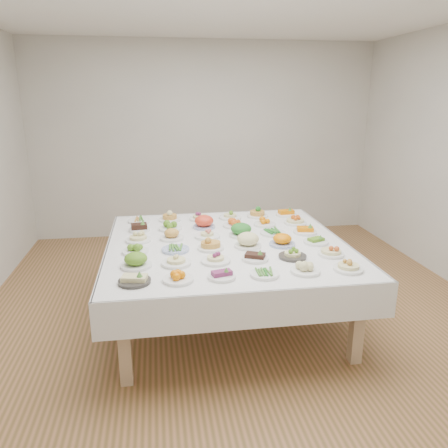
{
  "coord_description": "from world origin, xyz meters",
  "views": [
    {
      "loc": [
        -0.74,
        -3.95,
        2.02
      ],
      "look_at": [
        -0.13,
        -0.09,
        0.88
      ],
      "focal_mm": 35.0,
      "sensor_mm": 36.0,
      "label": 1
    }
  ],
  "objects": [
    {
      "name": "dish_0",
      "position": [
        -0.92,
        -1.03,
        0.8
      ],
      "size": [
        0.23,
        0.23,
        0.11
      ],
      "color": "#2F2D2A",
      "rests_on": "display_table"
    },
    {
      "name": "dish_28",
      "position": [
        0.34,
        0.23,
        0.78
      ],
      "size": [
        0.22,
        0.22,
        0.09
      ],
      "color": "white",
      "rests_on": "display_table"
    },
    {
      "name": "dish_3",
      "position": [
        0.02,
        -1.05,
        0.77
      ],
      "size": [
        0.21,
        0.21,
        0.05
      ],
      "color": "white",
      "rests_on": "display_table"
    },
    {
      "name": "dish_1",
      "position": [
        -0.62,
        -1.04,
        0.79
      ],
      "size": [
        0.22,
        0.22,
        0.09
      ],
      "color": "white",
      "rests_on": "display_table"
    },
    {
      "name": "dish_20",
      "position": [
        -0.29,
        -0.07,
        0.8
      ],
      "size": [
        0.23,
        0.23,
        0.11
      ],
      "color": "white",
      "rests_on": "display_table"
    },
    {
      "name": "dish_7",
      "position": [
        -0.61,
        -0.72,
        0.8
      ],
      "size": [
        0.23,
        0.23,
        0.11
      ],
      "color": "white",
      "rests_on": "display_table"
    },
    {
      "name": "dish_14",
      "position": [
        -0.3,
        -0.4,
        0.81
      ],
      "size": [
        0.23,
        0.23,
        0.13
      ],
      "color": "white",
      "rests_on": "display_table"
    },
    {
      "name": "dish_35",
      "position": [
        0.67,
        0.57,
        0.79
      ],
      "size": [
        0.22,
        0.22,
        0.1
      ],
      "color": "white",
      "rests_on": "display_table"
    },
    {
      "name": "dish_33",
      "position": [
        0.03,
        0.55,
        0.8
      ],
      "size": [
        0.24,
        0.24,
        0.12
      ],
      "color": "white",
      "rests_on": "display_table"
    },
    {
      "name": "dish_4",
      "position": [
        0.34,
        -1.03,
        0.79
      ],
      "size": [
        0.22,
        0.22,
        0.09
      ],
      "color": "white",
      "rests_on": "display_table"
    },
    {
      "name": "dish_31",
      "position": [
        -0.62,
        0.56,
        0.82
      ],
      "size": [
        0.23,
        0.23,
        0.14
      ],
      "color": "white",
      "rests_on": "display_table"
    },
    {
      "name": "dish_26",
      "position": [
        -0.28,
        0.24,
        0.82
      ],
      "size": [
        0.24,
        0.24,
        0.13
      ],
      "color": "#4C66B2",
      "rests_on": "display_table"
    },
    {
      "name": "dish_11",
      "position": [
        0.67,
        -0.71,
        0.81
      ],
      "size": [
        0.21,
        0.21,
        0.12
      ],
      "color": "white",
      "rests_on": "display_table"
    },
    {
      "name": "display_table",
      "position": [
        -0.13,
        -0.24,
        0.68
      ],
      "size": [
        2.15,
        2.15,
        0.75
      ],
      "color": "white",
      "rests_on": "ground"
    },
    {
      "name": "dish_25",
      "position": [
        -0.62,
        0.23,
        0.79
      ],
      "size": [
        0.23,
        0.23,
        0.1
      ],
      "color": "white",
      "rests_on": "display_table"
    },
    {
      "name": "dish_10",
      "position": [
        0.34,
        -0.72,
        0.8
      ],
      "size": [
        0.22,
        0.22,
        0.12
      ],
      "color": "#2F2D2A",
      "rests_on": "display_table"
    },
    {
      "name": "dish_13",
      "position": [
        -0.6,
        -0.4,
        0.77
      ],
      "size": [
        0.23,
        0.23,
        0.06
      ],
      "color": "#4C66B2",
      "rests_on": "display_table"
    },
    {
      "name": "dish_30",
      "position": [
        -0.94,
        0.57,
        0.77
      ],
      "size": [
        0.23,
        0.23,
        0.05
      ],
      "color": "white",
      "rests_on": "display_table"
    },
    {
      "name": "dish_18",
      "position": [
        -0.93,
        -0.09,
        0.81
      ],
      "size": [
        0.23,
        0.23,
        0.13
      ],
      "color": "white",
      "rests_on": "display_table"
    },
    {
      "name": "dish_27",
      "position": [
        0.02,
        0.24,
        0.79
      ],
      "size": [
        0.23,
        0.23,
        0.1
      ],
      "color": "white",
      "rests_on": "display_table"
    },
    {
      "name": "dish_24",
      "position": [
        -0.93,
        0.24,
        0.79
      ],
      "size": [
        0.2,
        0.2,
        0.1
      ],
      "color": "white",
      "rests_on": "display_table"
    },
    {
      "name": "dish_12",
      "position": [
        -0.94,
        -0.39,
        0.79
      ],
      "size": [
        0.22,
        0.22,
        0.09
      ],
      "color": "white",
      "rests_on": "display_table"
    },
    {
      "name": "dish_32",
      "position": [
        -0.29,
        0.55,
        0.8
      ],
      "size": [
        0.23,
        0.23,
        0.12
      ],
      "color": "white",
      "rests_on": "display_table"
    },
    {
      "name": "dish_8",
      "position": [
        -0.3,
        -0.72,
        0.8
      ],
      "size": [
        0.23,
        0.23,
        0.11
      ],
      "color": "white",
      "rests_on": "display_table"
    },
    {
      "name": "dish_17",
      "position": [
        0.66,
        -0.39,
        0.78
      ],
      "size": [
        0.22,
        0.22,
        0.09
      ],
      "color": "white",
      "rests_on": "display_table"
    },
    {
      "name": "dish_2",
      "position": [
        -0.3,
        -1.04,
        0.78
      ],
      "size": [
        0.2,
        0.2,
        0.08
      ],
      "color": "white",
      "rests_on": "display_table"
    },
    {
      "name": "dish_16",
      "position": [
        0.34,
        -0.4,
        0.82
      ],
      "size": [
        0.23,
        0.23,
        0.14
      ],
      "color": "#4C66B2",
      "rests_on": "display_table"
    },
    {
      "name": "dish_23",
      "position": [
        0.66,
        -0.09,
        0.8
      ],
      "size": [
        0.23,
        0.23,
        0.11
      ],
      "color": "white",
      "rests_on": "display_table"
    },
    {
      "name": "room_envelope",
      "position": [
        0.0,
        0.0,
        1.83
      ],
      "size": [
        5.02,
        5.02,
        2.81
      ],
      "color": "#9E6842",
      "rests_on": "ground"
    },
    {
      "name": "dish_21",
      "position": [
        0.03,
        -0.08,
        0.82
      ],
      "size": [
        0.25,
        0.25,
        0.15
      ],
      "color": "white",
      "rests_on": "display_table"
    },
    {
      "name": "dish_29",
      "position": [
        0.67,
        0.24,
        0.81
      ],
      "size": [
        0.23,
        0.23,
        0.13
      ],
      "color": "white",
      "rests_on": "display_table"
    },
    {
      "name": "dish_19",
      "position": [
        -0.62,
        -0.07,
        0.8
      ],
      "size": [
        0.22,
        0.22,
        0.12
      ],
      "color": "white",
      "rests_on": "display_table"
    },
    {
      "name": "dish_15",
      "position": [
        0.03,
        -0.4,
        0.82
      ],
      "size": [
        0.24,
        0.24,
        0.14
      ],
      "color": "white",
      "rests_on": "display_table"
    },
    {
      "name": "dish_6",
      "position": [
        -0.92,
        -0.72,
        0.81
      ],
      "size": [
        0.24,
        0.24,
        0.13
      ],
      "color": "white",
      "rests_on": "display_table"
    },
    {
      "name": "dish_34",
      "position": [
        0.34,
        0.57,
        0.82
      ],
      "size": [
        0.23,
        0.23,
        0.14
      ],
      "color": "white",
      "rests_on": "display_table"
    },
    {
      "name": "dish_5",
      "position": [
        0.68,
        -1.04,
        0.8
      ],
      "size": [
        0.22,
        0.22,
        0.12
      ],
      "color": "white",
      "rests_on": "display_table"
    },
    {
      "name": "dish_22",
      "position": [
        0.35,
        -0.07,
        0.78
      ],
      "size": [
        0.25,
        0.24,
        0.06
      ],
      "color": "white",
      "rests_on": "display_table"
    },
    {
      "name": "dish_9",
      "position": [
        0.02,
        -0.72,
        0.79
      ],
      "size": [
        0.21,
        0.21,
        0.09
      ],
      "color": "white",
      "rests_on": "display_table"
    }
  ]
}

